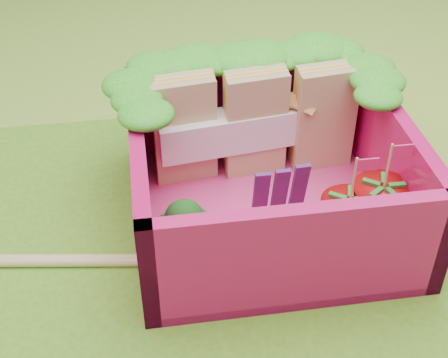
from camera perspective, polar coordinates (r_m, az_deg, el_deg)
name	(u,v)px	position (r m, az deg, el deg)	size (l,w,h in m)	color
ground	(187,262)	(2.99, -3.43, -7.61)	(14.00, 14.00, 0.00)	#97BF36
placemat	(187,260)	(2.97, -3.44, -7.41)	(2.60, 2.60, 0.03)	#5CA124
bento_floor	(266,210)	(3.18, 3.88, -2.85)	(1.30, 1.30, 0.05)	#E83B85
bento_box	(268,171)	(3.03, 4.08, 0.76)	(1.30, 1.30, 0.55)	#DC1260
lettuce_ruffle	(252,64)	(3.25, 2.57, 10.46)	(1.43, 0.77, 0.11)	#22911A
sandwich_stack	(256,123)	(3.28, 2.97, 5.12)	(1.08, 0.30, 0.57)	tan
broccoli	(184,222)	(2.82, -3.71, -3.97)	(0.31, 0.31, 0.25)	#6D9F4D
carrot_sticks	(224,239)	(2.81, -0.03, -5.51)	(0.16, 0.11, 0.24)	orange
purple_wedges	(279,197)	(2.93, 5.06, -1.64)	(0.26, 0.06, 0.38)	#481B5F
strawberry_left	(347,223)	(2.91, 11.17, -3.97)	(0.26, 0.26, 0.50)	red
strawberry_right	(379,211)	(3.00, 14.02, -2.85)	(0.28, 0.28, 0.52)	red
snap_peas	(347,224)	(3.08, 11.22, -4.04)	(0.59, 0.51, 0.05)	#57AE36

